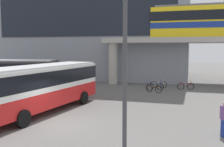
# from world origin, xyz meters

# --- Properties ---
(ground_plane) EXTENTS (120.00, 120.00, 0.00)m
(ground_plane) POSITION_xyz_m (0.00, 10.00, 0.00)
(ground_plane) COLOR #605E5B
(station_building) EXTENTS (27.22, 15.49, 21.82)m
(station_building) POSITION_xyz_m (-6.61, 26.36, 10.91)
(station_building) COLOR gray
(station_building) RESTS_ON ground_plane
(bus_main) EXTENTS (3.96, 11.28, 3.22)m
(bus_main) POSITION_xyz_m (-2.43, 2.11, 1.99)
(bus_main) COLOR red
(bus_main) RESTS_ON ground_plane
(bus_secondary) EXTENTS (11.32, 5.30, 3.22)m
(bus_secondary) POSITION_xyz_m (-10.88, 8.65, 1.99)
(bus_secondary) COLOR orange
(bus_secondary) RESTS_ON ground_plane
(bicycle_blue) EXTENTS (1.77, 0.38, 1.04)m
(bicycle_blue) POSITION_xyz_m (3.77, 13.93, 0.36)
(bicycle_blue) COLOR black
(bicycle_blue) RESTS_ON ground_plane
(bicycle_silver) EXTENTS (1.76, 0.47, 1.04)m
(bicycle_silver) POSITION_xyz_m (3.94, 15.64, 0.36)
(bicycle_silver) COLOR black
(bicycle_silver) RESTS_ON ground_plane
(bicycle_brown) EXTENTS (1.66, 0.78, 1.04)m
(bicycle_brown) POSITION_xyz_m (3.81, 12.45, 0.36)
(bicycle_brown) COLOR black
(bicycle_brown) RESTS_ON ground_plane
(bicycle_red) EXTENTS (1.73, 0.59, 1.04)m
(bicycle_red) POSITION_xyz_m (6.82, 15.21, 0.36)
(bicycle_red) COLOR black
(bicycle_red) RESTS_ON ground_plane
(pedestrian_walking_across) EXTENTS (0.42, 0.47, 1.77)m
(pedestrian_walking_across) POSITION_xyz_m (8.84, 0.41, 0.84)
(pedestrian_walking_across) COLOR navy
(pedestrian_walking_across) RESTS_ON ground_plane
(lamp_post) EXTENTS (0.36, 0.36, 6.36)m
(lamp_post) POSITION_xyz_m (4.93, -4.29, 3.75)
(lamp_post) COLOR #3F3F44
(lamp_post) RESTS_ON ground_plane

